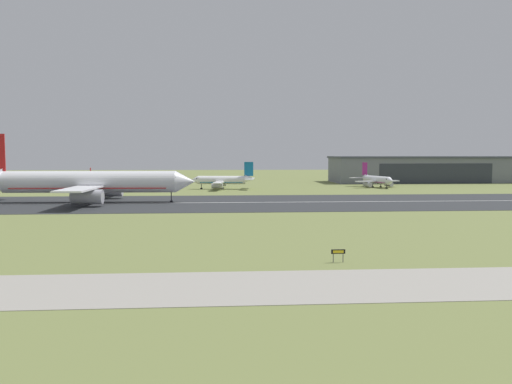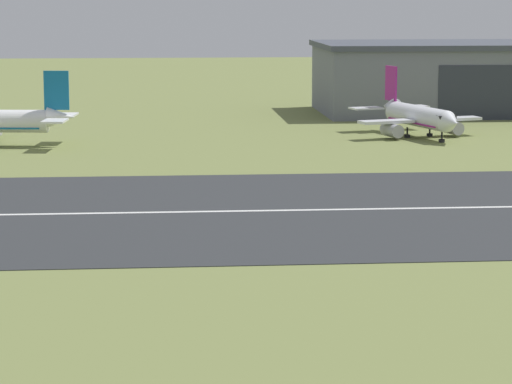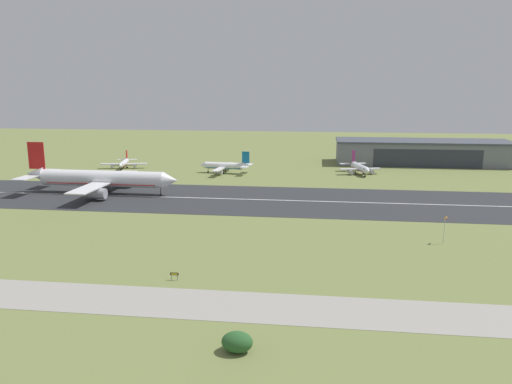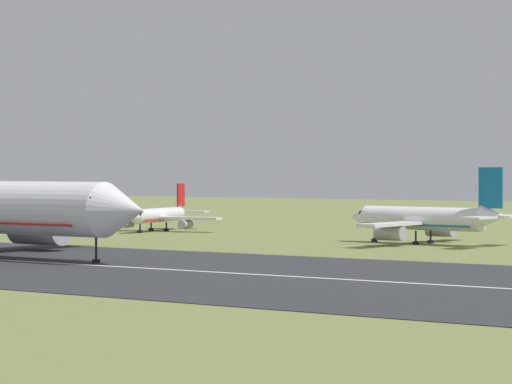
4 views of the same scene
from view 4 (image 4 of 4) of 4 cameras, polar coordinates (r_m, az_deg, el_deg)
airplane_parked_centre at (r=158.43m, az=7.94°, el=-1.29°), size 23.87×25.13×9.96m
airplane_parked_east at (r=191.57m, az=-4.59°, el=-1.12°), size 21.41×19.80×7.47m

